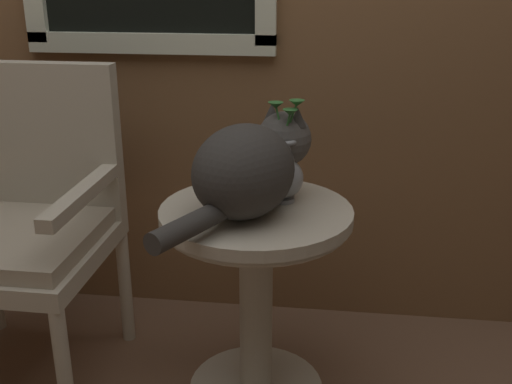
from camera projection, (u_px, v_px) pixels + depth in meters
wicker_side_table at (256, 270)px, 1.81m from camera, size 0.55×0.55×0.64m
wicker_chair at (21, 213)px, 1.93m from camera, size 0.56×0.56×1.00m
cat at (249, 167)px, 1.67m from camera, size 0.38×0.59×0.27m
pewter_vase_with_ivy at (283, 170)px, 1.77m from camera, size 0.12×0.12×0.30m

